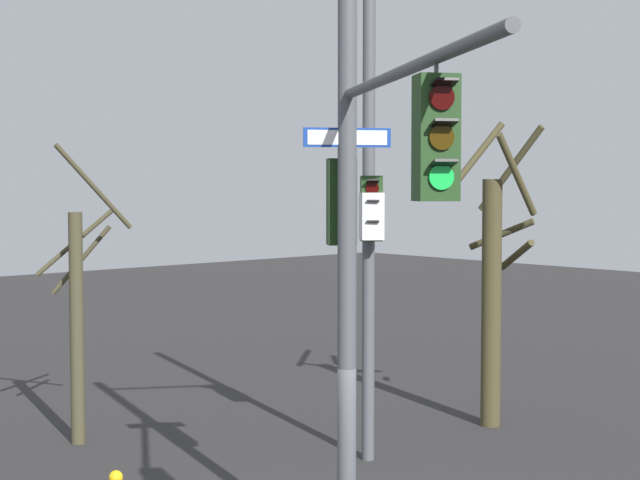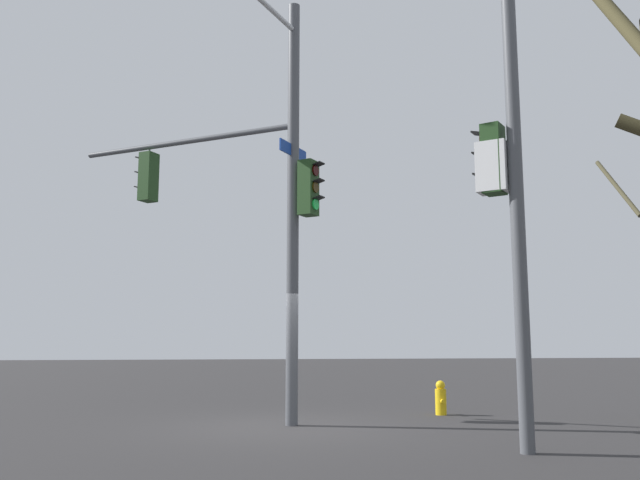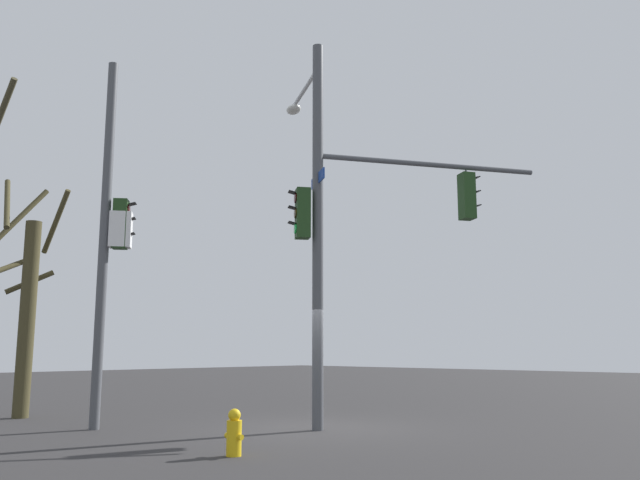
% 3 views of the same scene
% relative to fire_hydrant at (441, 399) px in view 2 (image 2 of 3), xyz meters
% --- Properties ---
extents(ground_plane, '(80.00, 80.00, 0.00)m').
position_rel_fire_hydrant_xyz_m(ground_plane, '(-1.60, 3.50, -0.34)').
color(ground_plane, '#2C2B2B').
extents(main_signal_pole_assembly, '(5.30, 5.22, 8.50)m').
position_rel_fire_hydrant_xyz_m(main_signal_pole_assembly, '(-1.11, 4.03, 4.52)').
color(main_signal_pole_assembly, '#4C4F54').
rests_on(main_signal_pole_assembly, ground).
extents(secondary_pole_assembly, '(0.60, 0.68, 8.13)m').
position_rel_fire_hydrant_xyz_m(secondary_pole_assembly, '(-4.77, 0.34, 3.83)').
color(secondary_pole_assembly, '#4C4F54').
rests_on(secondary_pole_assembly, ground).
extents(fire_hydrant, '(0.38, 0.24, 0.73)m').
position_rel_fire_hydrant_xyz_m(fire_hydrant, '(0.00, 0.00, 0.00)').
color(fire_hydrant, yellow).
rests_on(fire_hydrant, ground).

